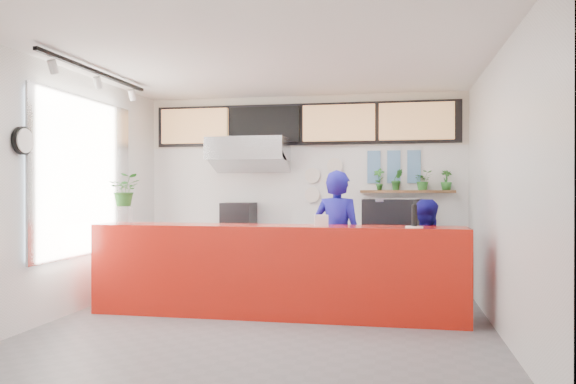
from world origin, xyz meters
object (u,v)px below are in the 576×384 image
Objects in this scene: panini_oven at (239,216)px; staff_center at (337,240)px; service_counter at (275,271)px; pepper_mill at (414,215)px; espresso_machine at (392,216)px; staff_right at (424,256)px.

staff_center is (1.67, -1.26, -0.22)m from panini_oven.
panini_oven is at bearing 118.28° from service_counter.
pepper_mill is (2.60, -1.89, 0.13)m from panini_oven.
staff_center is at bearing 37.63° from service_counter.
staff_right reaches higher than espresso_machine.
pepper_mill is (0.94, -0.63, 0.35)m from staff_center.
pepper_mill is (-0.14, -0.63, 0.53)m from staff_right.
staff_center reaches higher than pepper_mill.
pepper_mill is at bearing 161.05° from staff_center.
panini_oven is 3.22m from pepper_mill.
staff_center is 1.26× the size of staff_right.
staff_right reaches higher than pepper_mill.
staff_center is at bearing 0.70° from staff_right.
staff_right is (0.40, -1.26, -0.44)m from espresso_machine.
service_counter is 2.53× the size of staff_center.
espresso_machine is at bearing 52.59° from service_counter.
staff_center reaches higher than espresso_machine.
service_counter is 9.55× the size of panini_oven.
espresso_machine is (1.38, 1.80, 0.59)m from service_counter.
staff_right is at bearing -57.06° from espresso_machine.
panini_oven is at bearing -22.35° from staff_center.
espresso_machine reaches higher than pepper_mill.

